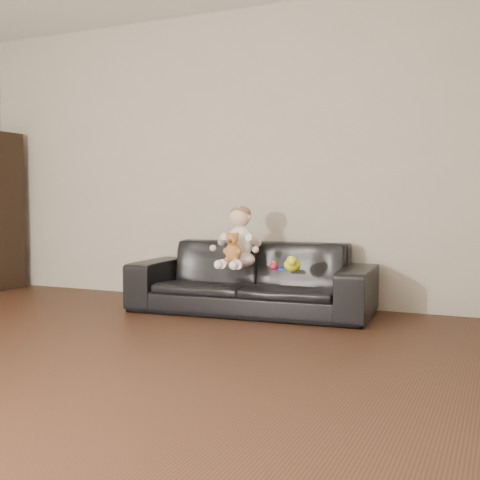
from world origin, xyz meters
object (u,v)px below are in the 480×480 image
at_px(teddy_bear, 233,248).
at_px(toy_rattle, 274,266).
at_px(baby, 239,240).
at_px(toy_blue_disc, 283,269).
at_px(toy_green, 292,265).
at_px(sofa, 251,278).

bearing_deg(teddy_bear, toy_rattle, -3.12).
xyz_separation_m(baby, toy_blue_disc, (0.37, 0.01, -0.21)).
bearing_deg(toy_blue_disc, toy_green, -47.07).
xyz_separation_m(toy_rattle, toy_blue_disc, (0.06, 0.06, -0.02)).
bearing_deg(toy_rattle, sofa, 148.86).
bearing_deg(teddy_bear, toy_green, -18.11).
relative_size(baby, teddy_bear, 2.13).
bearing_deg(baby, toy_blue_disc, -12.49).
height_order(baby, toy_blue_disc, baby).
distance_m(baby, toy_rattle, 0.37).
bearing_deg(toy_green, baby, 166.51).
distance_m(sofa, teddy_bear, 0.37).
bearing_deg(toy_green, toy_rattle, 157.93).
height_order(teddy_bear, toy_blue_disc, teddy_bear).
distance_m(teddy_bear, toy_blue_disc, 0.42).
xyz_separation_m(teddy_bear, toy_blue_disc, (0.36, 0.16, -0.16)).
bearing_deg(toy_rattle, baby, 171.60).
bearing_deg(teddy_bear, toy_blue_disc, 1.84).
distance_m(baby, teddy_bear, 0.16).
height_order(toy_rattle, toy_blue_disc, toy_rattle).
xyz_separation_m(sofa, baby, (-0.06, -0.11, 0.31)).
xyz_separation_m(sofa, toy_rattle, (0.25, -0.15, 0.12)).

